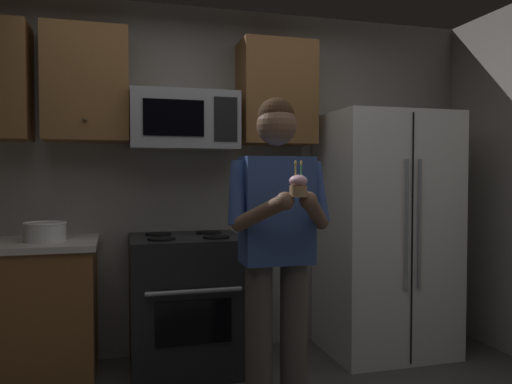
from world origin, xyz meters
The scene contains 8 objects.
wall_back centered at (0.00, 1.75, 1.30)m, with size 4.40×0.10×2.60m, color gray.
oven_range centered at (-0.15, 1.36, 0.46)m, with size 0.76×0.70×0.93m.
microwave centered at (-0.15, 1.48, 1.72)m, with size 0.74×0.41×0.40m.
refrigerator centered at (1.35, 1.32, 0.90)m, with size 0.90×0.75×1.80m.
cabinet_row_upper centered at (-0.72, 1.53, 1.95)m, with size 2.78×0.36×0.76m.
bowl_large_white centered at (-1.05, 1.35, 0.98)m, with size 0.26×0.26×0.12m.
person centered at (0.23, 0.52, 1.00)m, with size 0.60×0.48×1.76m.
cupcake centered at (0.23, 0.19, 1.29)m, with size 0.09×0.09×0.17m.
Camera 1 is at (-0.60, -2.06, 1.34)m, focal length 35.05 mm.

